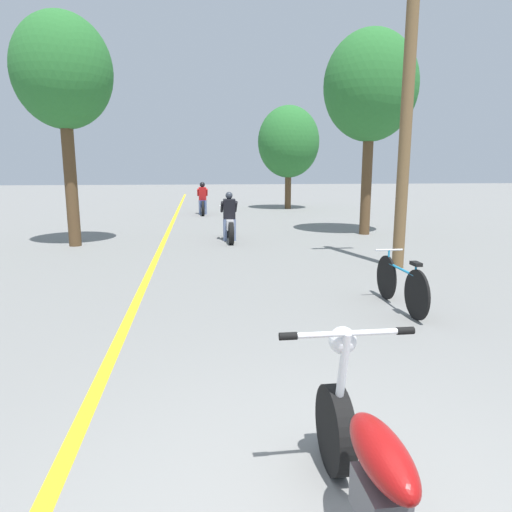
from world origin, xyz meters
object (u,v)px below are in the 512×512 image
motorcycle_foreground (377,484)px  motorcycle_rider_lead (229,223)px  bicycle_parked (401,284)px  utility_pole (408,87)px  motorcycle_rider_far (203,202)px  roadside_tree_right_near (371,87)px  roadside_tree_right_far (289,142)px  roadside_tree_left (63,73)px

motorcycle_foreground → motorcycle_rider_lead: bearing=90.0°
bicycle_parked → utility_pole: bearing=66.3°
motorcycle_foreground → motorcycle_rider_far: motorcycle_rider_far is taller
utility_pole → motorcycle_rider_far: (-3.94, 12.06, -3.08)m
roadside_tree_right_near → motorcycle_rider_far: (-5.04, 7.15, -3.92)m
bicycle_parked → roadside_tree_right_near: bearing=73.3°
utility_pole → roadside_tree_right_far: 14.56m
utility_pole → motorcycle_foreground: utility_pole is taller
motorcycle_rider_far → roadside_tree_right_near: bearing=-54.8°
motorcycle_foreground → bicycle_parked: bearing=63.9°
utility_pole → bicycle_parked: 4.43m
motorcycle_rider_far → roadside_tree_right_far: bearing=29.1°
roadside_tree_right_near → motorcycle_rider_lead: bearing=-169.8°
roadside_tree_right_far → motorcycle_rider_lead: (-3.79, -10.41, -2.87)m
roadside_tree_right_far → bicycle_parked: roadside_tree_right_far is taller
bicycle_parked → roadside_tree_left: bearing=134.0°
roadside_tree_right_far → bicycle_parked: (-1.72, -17.30, -3.02)m
bicycle_parked → roadside_tree_right_far: bearing=84.3°
motorcycle_foreground → roadside_tree_right_far: bearing=80.0°
roadside_tree_right_far → motorcycle_rider_lead: size_ratio=2.61×
motorcycle_rider_far → utility_pole: bearing=-71.9°
utility_pole → motorcycle_foreground: (-3.28, -6.96, -3.21)m
roadside_tree_left → motorcycle_rider_lead: (4.22, 0.38, -3.90)m
roadside_tree_right_far → motorcycle_rider_far: 5.84m
roadside_tree_left → motorcycle_rider_lead: size_ratio=2.96×
utility_pole → roadside_tree_left: utility_pole is taller
roadside_tree_right_far → motorcycle_foreground: bearing=-100.0°
roadside_tree_right_near → roadside_tree_right_far: 9.71m
motorcycle_foreground → utility_pole: bearing=64.8°
roadside_tree_right_far → motorcycle_rider_far: bearing=-150.9°
utility_pole → roadside_tree_right_far: size_ratio=1.36×
roadside_tree_left → roadside_tree_right_far: bearing=53.4°
roadside_tree_right_far → roadside_tree_left: size_ratio=0.88×
motorcycle_foreground → bicycle_parked: (2.07, 4.21, -0.05)m
roadside_tree_right_near → roadside_tree_left: 8.67m
roadside_tree_left → bicycle_parked: (6.28, -6.50, -4.05)m
roadside_tree_right_near → roadside_tree_left: bearing=-172.3°
roadside_tree_left → bicycle_parked: 9.91m
motorcycle_rider_lead → bicycle_parked: motorcycle_rider_lead is taller
roadside_tree_left → motorcycle_rider_far: roadside_tree_left is taller
motorcycle_foreground → motorcycle_rider_lead: size_ratio=1.07×
motorcycle_rider_lead → roadside_tree_right_far: bearing=70.0°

